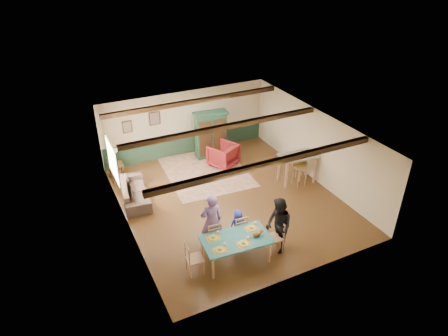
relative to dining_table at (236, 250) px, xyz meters
name	(u,v)px	position (x,y,z in m)	size (l,w,h in m)	color
floor	(229,200)	(1.19, 2.77, -0.39)	(8.00, 8.00, 0.00)	#472B14
wall_back	(186,123)	(1.19, 6.77, 0.96)	(7.00, 0.02, 2.70)	beige
wall_left	(125,192)	(-2.31, 2.77, 0.96)	(0.02, 8.00, 2.70)	beige
wall_right	(316,146)	(4.69, 2.77, 0.96)	(0.02, 8.00, 2.70)	beige
ceiling	(230,129)	(1.19, 2.77, 2.31)	(7.00, 8.00, 0.02)	silver
wainscot_back	(187,143)	(1.19, 6.75, 0.06)	(6.95, 0.03, 0.90)	#1D3625
ceiling_beam_front	(268,164)	(1.19, 0.47, 2.22)	(6.95, 0.16, 0.16)	black
ceiling_beam_mid	(225,127)	(1.19, 3.17, 2.22)	(6.95, 0.16, 0.16)	black
ceiling_beam_back	(194,101)	(1.19, 5.77, 2.22)	(6.95, 0.16, 0.16)	black
window_left	(112,161)	(-2.28, 4.47, 1.16)	(0.06, 1.60, 1.30)	white
picture_left_wall	(129,190)	(-2.28, 2.17, 1.36)	(0.04, 0.42, 0.52)	gray
picture_back_a	(155,118)	(-0.11, 6.74, 1.41)	(0.45, 0.04, 0.55)	gray
picture_back_b	(127,127)	(-1.21, 6.74, 1.26)	(0.38, 0.04, 0.48)	gray
dining_table	(236,250)	(0.00, 0.00, 0.00)	(1.87, 1.04, 0.78)	#216B67
dining_chair_far_left	(213,234)	(-0.36, 0.78, 0.10)	(0.44, 0.46, 0.99)	tan
dining_chair_far_right	(239,228)	(0.47, 0.71, 0.10)	(0.44, 0.46, 0.99)	tan
dining_chair_end_left	(195,258)	(-1.19, 0.09, 0.10)	(0.44, 0.46, 0.99)	tan
dining_chair_end_right	(274,237)	(1.19, -0.09, 0.10)	(0.44, 0.46, 0.99)	tan
person_man	(211,221)	(-0.35, 0.86, 0.51)	(0.65, 0.43, 1.79)	#785795
person_woman	(279,226)	(1.30, -0.10, 0.47)	(0.83, 0.65, 1.72)	black
person_child	(238,225)	(0.48, 0.80, 0.13)	(0.51, 0.33, 1.05)	#292FA4
cat	(257,233)	(0.56, -0.15, 0.48)	(0.37, 0.15, 0.19)	#C46122
place_setting_near_left	(220,248)	(-0.59, -0.22, 0.44)	(0.42, 0.31, 0.11)	yellow
place_setting_near_center	(244,242)	(0.08, -0.27, 0.44)	(0.42, 0.31, 0.11)	yellow
place_setting_far_left	(213,237)	(-0.55, 0.30, 0.44)	(0.42, 0.31, 0.11)	yellow
place_setting_far_right	(251,227)	(0.59, 0.22, 0.44)	(0.42, 0.31, 0.11)	yellow
area_rug	(206,172)	(1.23, 4.90, -0.38)	(2.98, 3.54, 0.01)	beige
armoire	(211,134)	(1.97, 6.05, 0.58)	(1.37, 0.55, 1.94)	#143423
armchair	(223,155)	(2.08, 5.10, 0.07)	(0.98, 1.01, 0.92)	#561116
sofa	(135,191)	(-1.73, 4.26, -0.07)	(2.18, 0.85, 0.64)	#3D2E26
end_table	(117,172)	(-1.98, 5.86, -0.07)	(0.52, 0.52, 0.64)	black
table_lamp	(115,157)	(-1.98, 5.86, 0.55)	(0.33, 0.33, 0.59)	beige
counter_table	(297,168)	(3.97, 2.79, 0.17)	(1.33, 0.78, 1.11)	tan
bar_stool_left	(300,171)	(3.92, 2.54, 0.22)	(0.43, 0.48, 1.23)	#AB8942
bar_stool_right	(302,166)	(4.27, 2.89, 0.14)	(0.38, 0.42, 1.07)	#AB8942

